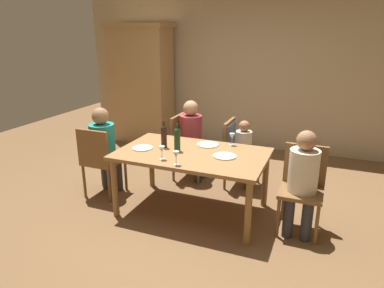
{
  "coord_description": "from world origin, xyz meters",
  "views": [
    {
      "loc": [
        1.42,
        -3.49,
        2.07
      ],
      "look_at": [
        0.0,
        0.0,
        0.84
      ],
      "focal_mm": 32.79,
      "sensor_mm": 36.0,
      "label": 1
    }
  ],
  "objects_px": {
    "dining_table": "(192,159)",
    "person_child_small": "(245,148)",
    "wine_bottle_dark_red": "(177,139)",
    "wine_bottle_tall_green": "(164,136)",
    "person_man_guest": "(303,176)",
    "wine_glass_centre": "(232,137)",
    "person_man_bearded": "(192,135)",
    "dinner_plate_host": "(142,148)",
    "dinner_plate_guest_left": "(224,156)",
    "chair_right_end": "(303,183)",
    "person_woman_host": "(104,145)",
    "armoire_cabinet": "(141,84)",
    "chair_far_right": "(234,144)",
    "dinner_plate_guest_right": "(208,145)",
    "wine_glass_near_left": "(176,155)",
    "wine_glass_near_right": "(162,150)",
    "chair_left_end": "(99,157)",
    "chair_far_left": "(185,142)"
  },
  "relations": [
    {
      "from": "armoire_cabinet",
      "to": "dinner_plate_guest_left",
      "type": "height_order",
      "value": "armoire_cabinet"
    },
    {
      "from": "person_man_guest",
      "to": "wine_glass_centre",
      "type": "bearing_deg",
      "value": -27.11
    },
    {
      "from": "dining_table",
      "to": "wine_glass_centre",
      "type": "relative_size",
      "value": 11.36
    },
    {
      "from": "chair_left_end",
      "to": "person_man_bearded",
      "type": "height_order",
      "value": "person_man_bearded"
    },
    {
      "from": "wine_glass_centre",
      "to": "wine_glass_near_right",
      "type": "bearing_deg",
      "value": -126.7
    },
    {
      "from": "person_man_bearded",
      "to": "wine_bottle_dark_red",
      "type": "bearing_deg",
      "value": 11.14
    },
    {
      "from": "armoire_cabinet",
      "to": "wine_glass_near_right",
      "type": "relative_size",
      "value": 14.63
    },
    {
      "from": "chair_far_right",
      "to": "dinner_plate_guest_left",
      "type": "height_order",
      "value": "chair_far_right"
    },
    {
      "from": "person_child_small",
      "to": "wine_glass_near_right",
      "type": "height_order",
      "value": "person_child_small"
    },
    {
      "from": "wine_glass_near_left",
      "to": "wine_glass_centre",
      "type": "relative_size",
      "value": 1.0
    },
    {
      "from": "person_child_small",
      "to": "wine_glass_centre",
      "type": "height_order",
      "value": "person_child_small"
    },
    {
      "from": "wine_bottle_dark_red",
      "to": "dinner_plate_guest_left",
      "type": "height_order",
      "value": "wine_bottle_dark_red"
    },
    {
      "from": "person_man_bearded",
      "to": "dinner_plate_host",
      "type": "relative_size",
      "value": 4.77
    },
    {
      "from": "chair_right_end",
      "to": "person_woman_host",
      "type": "bearing_deg",
      "value": 1.43
    },
    {
      "from": "chair_right_end",
      "to": "dinner_plate_host",
      "type": "height_order",
      "value": "chair_right_end"
    },
    {
      "from": "dinner_plate_guest_right",
      "to": "person_child_small",
      "type": "bearing_deg",
      "value": 60.8
    },
    {
      "from": "person_man_bearded",
      "to": "wine_bottle_dark_red",
      "type": "xyz_separation_m",
      "value": [
        0.18,
        -0.91,
        0.22
      ]
    },
    {
      "from": "wine_bottle_tall_green",
      "to": "wine_glass_near_left",
      "type": "relative_size",
      "value": 2.16
    },
    {
      "from": "armoire_cabinet",
      "to": "chair_far_right",
      "type": "height_order",
      "value": "armoire_cabinet"
    },
    {
      "from": "dining_table",
      "to": "wine_glass_centre",
      "type": "xyz_separation_m",
      "value": [
        0.35,
        0.42,
        0.19
      ]
    },
    {
      "from": "chair_left_end",
      "to": "dinner_plate_host",
      "type": "height_order",
      "value": "chair_left_end"
    },
    {
      "from": "person_man_guest",
      "to": "wine_glass_near_right",
      "type": "distance_m",
      "value": 1.49
    },
    {
      "from": "wine_glass_near_left",
      "to": "dinner_plate_guest_right",
      "type": "distance_m",
      "value": 0.74
    },
    {
      "from": "person_man_bearded",
      "to": "dinner_plate_guest_left",
      "type": "xyz_separation_m",
      "value": [
        0.74,
        -0.89,
        0.08
      ]
    },
    {
      "from": "person_man_guest",
      "to": "wine_glass_centre",
      "type": "distance_m",
      "value": 1.01
    },
    {
      "from": "dining_table",
      "to": "person_woman_host",
      "type": "bearing_deg",
      "value": 178.79
    },
    {
      "from": "wine_bottle_tall_green",
      "to": "person_man_guest",
      "type": "bearing_deg",
      "value": -2.4
    },
    {
      "from": "wine_bottle_tall_green",
      "to": "dinner_plate_guest_left",
      "type": "relative_size",
      "value": 1.25
    },
    {
      "from": "wine_glass_near_right",
      "to": "chair_left_end",
      "type": "bearing_deg",
      "value": 166.49
    },
    {
      "from": "chair_far_right",
      "to": "person_child_small",
      "type": "bearing_deg",
      "value": 90.0
    },
    {
      "from": "person_man_bearded",
      "to": "wine_bottle_tall_green",
      "type": "distance_m",
      "value": 0.88
    },
    {
      "from": "wine_glass_near_right",
      "to": "armoire_cabinet",
      "type": "bearing_deg",
      "value": 123.75
    },
    {
      "from": "person_child_small",
      "to": "chair_far_right",
      "type": "bearing_deg",
      "value": -90.0
    },
    {
      "from": "chair_right_end",
      "to": "dinner_plate_host",
      "type": "distance_m",
      "value": 1.84
    },
    {
      "from": "chair_left_end",
      "to": "person_woman_host",
      "type": "height_order",
      "value": "person_woman_host"
    },
    {
      "from": "dinner_plate_host",
      "to": "person_woman_host",
      "type": "bearing_deg",
      "value": 169.07
    },
    {
      "from": "person_woman_host",
      "to": "person_man_guest",
      "type": "height_order",
      "value": "person_woman_host"
    },
    {
      "from": "wine_glass_near_right",
      "to": "person_man_guest",
      "type": "bearing_deg",
      "value": 11.93
    },
    {
      "from": "person_child_small",
      "to": "wine_bottle_dark_red",
      "type": "relative_size",
      "value": 2.89
    },
    {
      "from": "chair_far_left",
      "to": "wine_glass_near_left",
      "type": "xyz_separation_m",
      "value": [
        0.46,
        -1.31,
        0.31
      ]
    },
    {
      "from": "wine_bottle_tall_green",
      "to": "wine_glass_centre",
      "type": "height_order",
      "value": "wine_bottle_tall_green"
    },
    {
      "from": "dining_table",
      "to": "armoire_cabinet",
      "type": "bearing_deg",
      "value": 130.71
    },
    {
      "from": "dinner_plate_guest_left",
      "to": "armoire_cabinet",
      "type": "bearing_deg",
      "value": 135.85
    },
    {
      "from": "wine_bottle_dark_red",
      "to": "dinner_plate_guest_right",
      "type": "height_order",
      "value": "wine_bottle_dark_red"
    },
    {
      "from": "dining_table",
      "to": "person_child_small",
      "type": "relative_size",
      "value": 1.81
    },
    {
      "from": "armoire_cabinet",
      "to": "chair_far_right",
      "type": "xyz_separation_m",
      "value": [
        2.2,
        -1.37,
        -0.5
      ]
    },
    {
      "from": "dinner_plate_guest_left",
      "to": "chair_left_end",
      "type": "bearing_deg",
      "value": -177.03
    },
    {
      "from": "wine_bottle_dark_red",
      "to": "dinner_plate_host",
      "type": "xyz_separation_m",
      "value": [
        -0.42,
        -0.08,
        -0.14
      ]
    },
    {
      "from": "dinner_plate_host",
      "to": "chair_left_end",
      "type": "bearing_deg",
      "value": 179.15
    },
    {
      "from": "wine_bottle_tall_green",
      "to": "dinner_plate_guest_left",
      "type": "height_order",
      "value": "wine_bottle_tall_green"
    }
  ]
}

